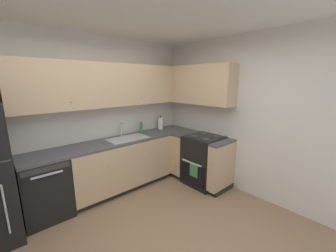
# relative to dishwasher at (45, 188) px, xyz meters

# --- Properties ---
(ground_plane) EXTENTS (3.86, 3.57, 0.02)m
(ground_plane) POSITION_rel_dishwasher_xyz_m (0.80, -1.48, -0.45)
(ground_plane) COLOR #937556
(wall_back) EXTENTS (3.96, 0.05, 2.64)m
(wall_back) POSITION_rel_dishwasher_xyz_m (0.80, 0.33, 0.88)
(wall_back) COLOR silver
(wall_back) RESTS_ON ground_plane
(wall_right) EXTENTS (0.05, 3.67, 2.64)m
(wall_right) POSITION_rel_dishwasher_xyz_m (2.75, -1.48, 0.88)
(wall_right) COLOR silver
(wall_right) RESTS_ON ground_plane
(dishwasher) EXTENTS (0.60, 0.63, 0.87)m
(dishwasher) POSITION_rel_dishwasher_xyz_m (0.00, 0.00, 0.00)
(dishwasher) COLOR black
(dishwasher) RESTS_ON ground_plane
(lower_cabinets_back) EXTENTS (1.82, 0.62, 0.87)m
(lower_cabinets_back) POSITION_rel_dishwasher_xyz_m (1.22, 0.00, 0.00)
(lower_cabinets_back) COLOR tan
(lower_cabinets_back) RESTS_ON ground_plane
(countertop_back) EXTENTS (3.03, 0.60, 0.03)m
(countertop_back) POSITION_rel_dishwasher_xyz_m (1.21, 0.00, 0.45)
(countertop_back) COLOR #4C4C51
(countertop_back) RESTS_ON lower_cabinets_back
(lower_cabinets_right) EXTENTS (0.62, 1.05, 0.87)m
(lower_cabinets_right) POSITION_rel_dishwasher_xyz_m (2.43, -0.76, 0.00)
(lower_cabinets_right) COLOR tan
(lower_cabinets_right) RESTS_ON ground_plane
(countertop_right) EXTENTS (0.60, 1.05, 0.03)m
(countertop_right) POSITION_rel_dishwasher_xyz_m (2.43, -0.76, 0.45)
(countertop_right) COLOR #4C4C51
(countertop_right) RESTS_ON lower_cabinets_right
(oven_range) EXTENTS (0.68, 0.62, 1.06)m
(oven_range) POSITION_rel_dishwasher_xyz_m (2.45, -0.86, 0.02)
(oven_range) COLOR black
(oven_range) RESTS_ON ground_plane
(upper_cabinets_back) EXTENTS (2.71, 0.34, 0.71)m
(upper_cabinets_back) POSITION_rel_dishwasher_xyz_m (1.05, 0.14, 1.40)
(upper_cabinets_back) COLOR tan
(upper_cabinets_right) EXTENTS (0.32, 1.60, 0.71)m
(upper_cabinets_right) POSITION_rel_dishwasher_xyz_m (2.57, -0.50, 1.40)
(upper_cabinets_right) COLOR tan
(sink) EXTENTS (0.70, 0.40, 0.10)m
(sink) POSITION_rel_dishwasher_xyz_m (1.34, -0.03, 0.43)
(sink) COLOR #B7B7BC
(sink) RESTS_ON countertop_back
(faucet) EXTENTS (0.07, 0.16, 0.26)m
(faucet) POSITION_rel_dishwasher_xyz_m (1.35, 0.18, 0.62)
(faucet) COLOR silver
(faucet) RESTS_ON countertop_back
(soap_bottle) EXTENTS (0.06, 0.06, 0.20)m
(soap_bottle) POSITION_rel_dishwasher_xyz_m (1.77, 0.18, 0.56)
(soap_bottle) COLOR #338C4C
(soap_bottle) RESTS_ON countertop_back
(paper_towel_roll) EXTENTS (0.11, 0.11, 0.30)m
(paper_towel_roll) POSITION_rel_dishwasher_xyz_m (2.25, 0.16, 0.59)
(paper_towel_roll) COLOR white
(paper_towel_roll) RESTS_ON countertop_back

